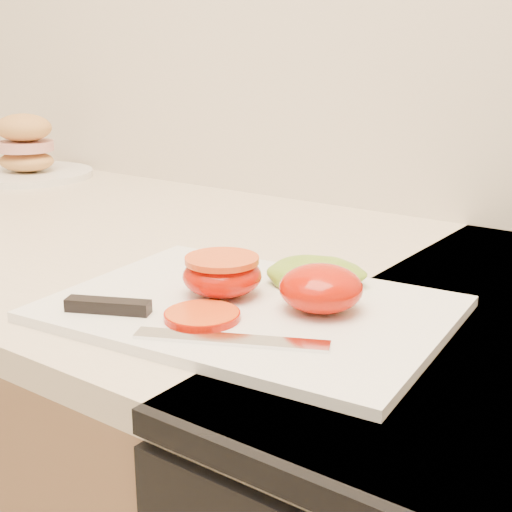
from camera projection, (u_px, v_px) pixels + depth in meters
The scene contains 7 objects.
cutting_board at pixel (250, 309), 0.68m from camera, with size 0.36×0.26×0.01m, color white.
tomato_half_dome at pixel (321, 288), 0.65m from camera, with size 0.08×0.08×0.04m, color red.
tomato_half_cut at pixel (222, 274), 0.69m from camera, with size 0.08×0.08×0.04m.
tomato_slice_0 at pixel (202, 316), 0.64m from camera, with size 0.07×0.07×0.01m, color orange.
lettuce_leaf_0 at pixel (316, 275), 0.72m from camera, with size 0.10×0.07×0.02m, color #79A42B.
knife at pixel (153, 318), 0.63m from camera, with size 0.25×0.09×0.01m.
sandwich_plate at pixel (26, 155), 1.36m from camera, with size 0.25×0.25×0.12m.
Camera 1 is at (0.50, 1.03, 1.18)m, focal length 50.00 mm.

